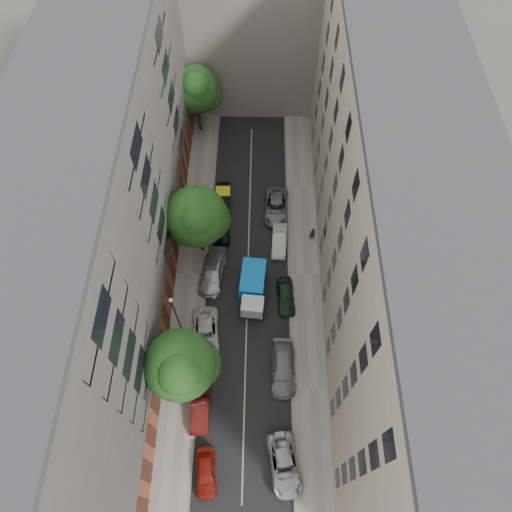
{
  "coord_description": "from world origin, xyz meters",
  "views": [
    {
      "loc": [
        1.09,
        -21.27,
        39.07
      ],
      "look_at": [
        0.82,
        -1.45,
        6.0
      ],
      "focal_mm": 32.0,
      "sensor_mm": 36.0,
      "label": 1
    }
  ],
  "objects_px": {
    "car_right_2": "(286,296)",
    "car_right_0": "(284,465)",
    "car_left_4": "(221,227)",
    "car_left_2": "(206,333)",
    "tree_mid": "(198,219)",
    "tree_far": "(197,91)",
    "pedestrian": "(312,234)",
    "car_right_1": "(283,369)",
    "lamp_post": "(175,313)",
    "tarp_truck": "(253,288)",
    "car_right_3": "(279,240)",
    "car_left_5": "(223,197)",
    "car_right_4": "(276,207)",
    "car_left_3": "(213,272)",
    "tree_near": "(182,367)",
    "car_left_1": "(201,407)",
    "car_left_0": "(206,473)"
  },
  "relations": [
    {
      "from": "car_left_2",
      "to": "car_right_4",
      "type": "xyz_separation_m",
      "value": [
        6.4,
        14.13,
        0.02
      ]
    },
    {
      "from": "tree_mid",
      "to": "tree_far",
      "type": "xyz_separation_m",
      "value": [
        -1.45,
        16.81,
        0.3
      ]
    },
    {
      "from": "car_left_4",
      "to": "tree_near",
      "type": "height_order",
      "value": "tree_near"
    },
    {
      "from": "car_right_2",
      "to": "car_left_4",
      "type": "bearing_deg",
      "value": 126.12
    },
    {
      "from": "car_left_4",
      "to": "car_left_2",
      "type": "bearing_deg",
      "value": -96.83
    },
    {
      "from": "tree_near",
      "to": "pedestrian",
      "type": "xyz_separation_m",
      "value": [
        10.9,
        15.35,
        -5.09
      ]
    },
    {
      "from": "car_right_0",
      "to": "lamp_post",
      "type": "bearing_deg",
      "value": 119.87
    },
    {
      "from": "car_left_4",
      "to": "car_right_1",
      "type": "height_order",
      "value": "car_right_1"
    },
    {
      "from": "car_right_2",
      "to": "car_right_4",
      "type": "distance_m",
      "value": 10.43
    },
    {
      "from": "tarp_truck",
      "to": "car_left_4",
      "type": "relative_size",
      "value": 1.29
    },
    {
      "from": "car_right_2",
      "to": "car_right_0",
      "type": "bearing_deg",
      "value": -95.26
    },
    {
      "from": "car_right_3",
      "to": "tree_near",
      "type": "relative_size",
      "value": 0.45
    },
    {
      "from": "lamp_post",
      "to": "car_right_3",
      "type": "bearing_deg",
      "value": 47.28
    },
    {
      "from": "car_left_0",
      "to": "car_left_4",
      "type": "distance_m",
      "value": 22.69
    },
    {
      "from": "car_left_4",
      "to": "car_right_3",
      "type": "height_order",
      "value": "car_left_4"
    },
    {
      "from": "car_right_1",
      "to": "lamp_post",
      "type": "distance_m",
      "value": 10.33
    },
    {
      "from": "tree_far",
      "to": "lamp_post",
      "type": "bearing_deg",
      "value": -89.66
    },
    {
      "from": "car_right_4",
      "to": "pedestrian",
      "type": "relative_size",
      "value": 3.04
    },
    {
      "from": "car_left_1",
      "to": "car_left_2",
      "type": "relative_size",
      "value": 0.86
    },
    {
      "from": "car_left_3",
      "to": "car_left_4",
      "type": "distance_m",
      "value": 5.29
    },
    {
      "from": "car_right_0",
      "to": "car_right_4",
      "type": "distance_m",
      "value": 24.8
    },
    {
      "from": "car_left_5",
      "to": "car_right_0",
      "type": "relative_size",
      "value": 0.81
    },
    {
      "from": "car_left_1",
      "to": "car_left_5",
      "type": "xyz_separation_m",
      "value": [
        0.77,
        21.81,
        -0.05
      ]
    },
    {
      "from": "car_left_2",
      "to": "car_right_3",
      "type": "distance_m",
      "value": 11.97
    },
    {
      "from": "car_left_4",
      "to": "pedestrian",
      "type": "distance_m",
      "value": 9.24
    },
    {
      "from": "car_right_0",
      "to": "car_right_3",
      "type": "bearing_deg",
      "value": 80.86
    },
    {
      "from": "car_left_1",
      "to": "car_left_3",
      "type": "relative_size",
      "value": 0.83
    },
    {
      "from": "car_right_1",
      "to": "pedestrian",
      "type": "xyz_separation_m",
      "value": [
        3.14,
        13.73,
        0.26
      ]
    },
    {
      "from": "car_left_1",
      "to": "car_right_2",
      "type": "relative_size",
      "value": 1.07
    },
    {
      "from": "car_left_1",
      "to": "car_right_0",
      "type": "distance_m",
      "value": 7.99
    },
    {
      "from": "car_left_3",
      "to": "pedestrian",
      "type": "relative_size",
      "value": 3.07
    },
    {
      "from": "car_right_3",
      "to": "tree_near",
      "type": "height_order",
      "value": "tree_near"
    },
    {
      "from": "car_left_1",
      "to": "car_right_0",
      "type": "relative_size",
      "value": 0.88
    },
    {
      "from": "car_right_1",
      "to": "car_right_4",
      "type": "distance_m",
      "value": 17.29
    },
    {
      "from": "car_right_1",
      "to": "car_right_3",
      "type": "relative_size",
      "value": 1.25
    },
    {
      "from": "tarp_truck",
      "to": "car_left_2",
      "type": "xyz_separation_m",
      "value": [
        -4.13,
        -4.22,
        -0.67
      ]
    },
    {
      "from": "car_right_0",
      "to": "tree_mid",
      "type": "distance_m",
      "value": 21.72
    },
    {
      "from": "tree_near",
      "to": "tree_far",
      "type": "height_order",
      "value": "tree_near"
    },
    {
      "from": "car_right_0",
      "to": "tree_far",
      "type": "xyz_separation_m",
      "value": [
        -9.18,
        36.53,
        5.12
      ]
    },
    {
      "from": "car_left_2",
      "to": "car_right_3",
      "type": "bearing_deg",
      "value": 51.17
    },
    {
      "from": "tree_far",
      "to": "lamp_post",
      "type": "relative_size",
      "value": 1.27
    },
    {
      "from": "car_left_3",
      "to": "car_left_2",
      "type": "bearing_deg",
      "value": -84.62
    },
    {
      "from": "tarp_truck",
      "to": "car_left_5",
      "type": "relative_size",
      "value": 1.4
    },
    {
      "from": "car_right_4",
      "to": "lamp_post",
      "type": "distance_m",
      "value": 16.66
    },
    {
      "from": "car_right_2",
      "to": "car_right_1",
      "type": "bearing_deg",
      "value": -96.61
    },
    {
      "from": "car_right_3",
      "to": "car_right_1",
      "type": "bearing_deg",
      "value": -86.39
    },
    {
      "from": "tree_near",
      "to": "tree_mid",
      "type": "bearing_deg",
      "value": 90.0
    },
    {
      "from": "car_left_0",
      "to": "car_right_2",
      "type": "distance_m",
      "value": 16.34
    },
    {
      "from": "tarp_truck",
      "to": "car_right_3",
      "type": "xyz_separation_m",
      "value": [
        2.54,
        5.71,
        -0.7
      ]
    },
    {
      "from": "car_left_4",
      "to": "car_right_4",
      "type": "xyz_separation_m",
      "value": [
        5.6,
        2.74,
        -0.02
      ]
    }
  ]
}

